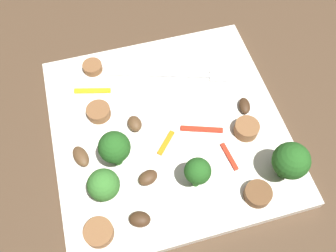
{
  "coord_description": "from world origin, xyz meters",
  "views": [
    {
      "loc": [
        -0.06,
        -0.22,
        0.41
      ],
      "look_at": [
        0.0,
        0.0,
        0.01
      ],
      "focal_mm": 38.33,
      "sensor_mm": 36.0,
      "label": 1
    }
  ],
  "objects_px": {
    "plate": "(168,129)",
    "broccoli_floret_3": "(114,148)",
    "broccoli_floret_2": "(291,161)",
    "sausage_slice_1": "(258,194)",
    "broccoli_floret_0": "(198,172)",
    "pepper_strip_2": "(202,129)",
    "fork": "(180,75)",
    "mushroom_2": "(81,156)",
    "mushroom_4": "(140,219)",
    "sausage_slice_3": "(99,232)",
    "sausage_slice_4": "(246,129)",
    "mushroom_3": "(243,103)",
    "pepper_strip_1": "(92,91)",
    "pepper_strip_3": "(229,157)",
    "mushroom_1": "(135,124)",
    "sausage_slice_0": "(99,112)",
    "mushroom_0": "(148,178)",
    "sausage_slice_2": "(93,67)",
    "pepper_strip_0": "(166,143)",
    "broccoli_floret_1": "(104,185)"
  },
  "relations": [
    {
      "from": "mushroom_4",
      "to": "mushroom_1",
      "type": "bearing_deg",
      "value": 79.88
    },
    {
      "from": "sausage_slice_4",
      "to": "pepper_strip_0",
      "type": "distance_m",
      "value": 0.1
    },
    {
      "from": "plate",
      "to": "broccoli_floret_3",
      "type": "bearing_deg",
      "value": -156.13
    },
    {
      "from": "broccoli_floret_2",
      "to": "sausage_slice_3",
      "type": "bearing_deg",
      "value": -176.98
    },
    {
      "from": "sausage_slice_4",
      "to": "mushroom_4",
      "type": "height_order",
      "value": "sausage_slice_4"
    },
    {
      "from": "mushroom_3",
      "to": "pepper_strip_1",
      "type": "relative_size",
      "value": 0.5
    },
    {
      "from": "broccoli_floret_3",
      "to": "mushroom_3",
      "type": "xyz_separation_m",
      "value": [
        0.17,
        0.04,
        -0.03
      ]
    },
    {
      "from": "plate",
      "to": "mushroom_2",
      "type": "relative_size",
      "value": 9.81
    },
    {
      "from": "fork",
      "to": "broccoli_floret_0",
      "type": "bearing_deg",
      "value": -82.68
    },
    {
      "from": "fork",
      "to": "pepper_strip_1",
      "type": "distance_m",
      "value": 0.12
    },
    {
      "from": "broccoli_floret_1",
      "to": "sausage_slice_0",
      "type": "bearing_deg",
      "value": 85.23
    },
    {
      "from": "sausage_slice_1",
      "to": "mushroom_4",
      "type": "xyz_separation_m",
      "value": [
        -0.14,
        0.01,
        0.0
      ]
    },
    {
      "from": "sausage_slice_1",
      "to": "pepper_strip_2",
      "type": "bearing_deg",
      "value": 109.07
    },
    {
      "from": "sausage_slice_4",
      "to": "mushroom_2",
      "type": "bearing_deg",
      "value": 174.94
    },
    {
      "from": "broccoli_floret_3",
      "to": "sausage_slice_3",
      "type": "height_order",
      "value": "broccoli_floret_3"
    },
    {
      "from": "sausage_slice_0",
      "to": "pepper_strip_0",
      "type": "height_order",
      "value": "sausage_slice_0"
    },
    {
      "from": "mushroom_0",
      "to": "mushroom_3",
      "type": "distance_m",
      "value": 0.16
    },
    {
      "from": "sausage_slice_1",
      "to": "pepper_strip_1",
      "type": "xyz_separation_m",
      "value": [
        -0.16,
        0.19,
        -0.0
      ]
    },
    {
      "from": "broccoli_floret_0",
      "to": "sausage_slice_3",
      "type": "distance_m",
      "value": 0.12
    },
    {
      "from": "broccoli_floret_3",
      "to": "sausage_slice_0",
      "type": "bearing_deg",
      "value": 98.41
    },
    {
      "from": "plate",
      "to": "sausage_slice_4",
      "type": "height_order",
      "value": "sausage_slice_4"
    },
    {
      "from": "mushroom_4",
      "to": "pepper_strip_2",
      "type": "height_order",
      "value": "mushroom_4"
    },
    {
      "from": "sausage_slice_1",
      "to": "mushroom_1",
      "type": "relative_size",
      "value": 1.37
    },
    {
      "from": "broccoli_floret_0",
      "to": "sausage_slice_4",
      "type": "bearing_deg",
      "value": 30.83
    },
    {
      "from": "mushroom_2",
      "to": "pepper_strip_2",
      "type": "height_order",
      "value": "mushroom_2"
    },
    {
      "from": "sausage_slice_3",
      "to": "pepper_strip_3",
      "type": "xyz_separation_m",
      "value": [
        0.17,
        0.05,
        -0.0
      ]
    },
    {
      "from": "broccoli_floret_0",
      "to": "mushroom_3",
      "type": "relative_size",
      "value": 2.1
    },
    {
      "from": "mushroom_2",
      "to": "mushroom_4",
      "type": "distance_m",
      "value": 0.11
    },
    {
      "from": "broccoli_floret_0",
      "to": "sausage_slice_3",
      "type": "height_order",
      "value": "broccoli_floret_0"
    },
    {
      "from": "broccoli_floret_3",
      "to": "mushroom_2",
      "type": "bearing_deg",
      "value": 159.86
    },
    {
      "from": "broccoli_floret_0",
      "to": "pepper_strip_3",
      "type": "xyz_separation_m",
      "value": [
        0.05,
        0.02,
        -0.03
      ]
    },
    {
      "from": "sausage_slice_1",
      "to": "mushroom_2",
      "type": "xyz_separation_m",
      "value": [
        -0.19,
        0.1,
        -0.0
      ]
    },
    {
      "from": "sausage_slice_2",
      "to": "broccoli_floret_0",
      "type": "bearing_deg",
      "value": -66.18
    },
    {
      "from": "broccoli_floret_3",
      "to": "pepper_strip_3",
      "type": "xyz_separation_m",
      "value": [
        0.13,
        -0.03,
        -0.03
      ]
    },
    {
      "from": "sausage_slice_0",
      "to": "pepper_strip_2",
      "type": "bearing_deg",
      "value": -25.3
    },
    {
      "from": "broccoli_floret_0",
      "to": "pepper_strip_1",
      "type": "relative_size",
      "value": 1.05
    },
    {
      "from": "sausage_slice_2",
      "to": "mushroom_2",
      "type": "height_order",
      "value": "same"
    },
    {
      "from": "mushroom_2",
      "to": "plate",
      "type": "bearing_deg",
      "value": 8.03
    },
    {
      "from": "broccoli_floret_0",
      "to": "pepper_strip_2",
      "type": "distance_m",
      "value": 0.08
    },
    {
      "from": "plate",
      "to": "broccoli_floret_0",
      "type": "height_order",
      "value": "broccoli_floret_0"
    },
    {
      "from": "pepper_strip_1",
      "to": "broccoli_floret_3",
      "type": "bearing_deg",
      "value": -83.22
    },
    {
      "from": "mushroom_4",
      "to": "sausage_slice_3",
      "type": "bearing_deg",
      "value": -177.35
    },
    {
      "from": "sausage_slice_1",
      "to": "sausage_slice_4",
      "type": "height_order",
      "value": "sausage_slice_4"
    },
    {
      "from": "broccoli_floret_0",
      "to": "pepper_strip_1",
      "type": "distance_m",
      "value": 0.19
    },
    {
      "from": "sausage_slice_4",
      "to": "broccoli_floret_0",
      "type": "bearing_deg",
      "value": -149.17
    },
    {
      "from": "plate",
      "to": "broccoli_floret_3",
      "type": "height_order",
      "value": "broccoli_floret_3"
    },
    {
      "from": "broccoli_floret_2",
      "to": "sausage_slice_1",
      "type": "height_order",
      "value": "broccoli_floret_2"
    },
    {
      "from": "broccoli_floret_3",
      "to": "mushroom_4",
      "type": "xyz_separation_m",
      "value": [
        0.01,
        -0.08,
        -0.03
      ]
    },
    {
      "from": "mushroom_2",
      "to": "broccoli_floret_0",
      "type": "bearing_deg",
      "value": -28.38
    },
    {
      "from": "sausage_slice_0",
      "to": "sausage_slice_4",
      "type": "bearing_deg",
      "value": -23.18
    }
  ]
}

